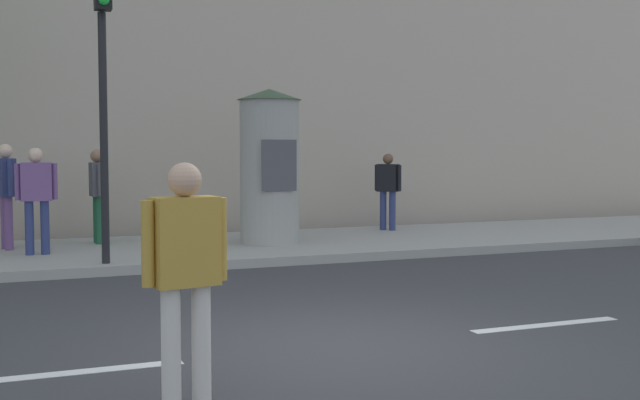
{
  "coord_description": "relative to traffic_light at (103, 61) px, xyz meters",
  "views": [
    {
      "loc": [
        -2.92,
        -6.81,
        1.88
      ],
      "look_at": [
        0.61,
        2.0,
        1.26
      ],
      "focal_mm": 44.42,
      "sensor_mm": 36.0,
      "label": 1
    }
  ],
  "objects": [
    {
      "name": "pedestrian_tallest",
      "position": [
        0.18,
        2.73,
        -2.0
      ],
      "size": [
        0.27,
        0.6,
        1.71
      ],
      "color": "#1E5938",
      "rests_on": "sidewalk_curb"
    },
    {
      "name": "sidewalk_curb",
      "position": [
        1.52,
        1.76,
        -3.08
      ],
      "size": [
        36.0,
        4.0,
        0.15
      ],
      "primitive_type": "cube",
      "color": "#9E9B93",
      "rests_on": "ground_plane"
    },
    {
      "name": "pedestrian_with_bag",
      "position": [
        -0.21,
        -6.49,
        -2.08
      ],
      "size": [
        0.63,
        0.44,
        1.78
      ],
      "color": "silver",
      "rests_on": "ground_plane"
    },
    {
      "name": "lane_markings",
      "position": [
        1.52,
        -5.24,
        -3.15
      ],
      "size": [
        25.8,
        0.16,
        0.01
      ],
      "color": "silver",
      "rests_on": "ground_plane"
    },
    {
      "name": "ground_plane",
      "position": [
        1.52,
        -5.24,
        -3.15
      ],
      "size": [
        80.0,
        80.0,
        0.0
      ],
      "primitive_type": "plane",
      "color": "#38383A"
    },
    {
      "name": "pedestrian_near_pole",
      "position": [
        -0.91,
        1.52,
        -1.97
      ],
      "size": [
        0.66,
        0.26,
        1.74
      ],
      "color": "navy",
      "rests_on": "sidewalk_curb"
    },
    {
      "name": "traffic_light",
      "position": [
        0.0,
        0.0,
        0.0
      ],
      "size": [
        0.24,
        0.45,
        4.48
      ],
      "color": "black",
      "rests_on": "sidewalk_curb"
    },
    {
      "name": "pedestrian_in_light_jacket",
      "position": [
        6.13,
        2.88,
        -2.06
      ],
      "size": [
        0.45,
        0.5,
        1.62
      ],
      "color": "navy",
      "rests_on": "sidewalk_curb"
    },
    {
      "name": "poster_column",
      "position": [
        3.08,
        1.6,
        -1.59
      ],
      "size": [
        1.18,
        1.18,
        2.8
      ],
      "color": "#9E9B93",
      "rests_on": "sidewalk_curb"
    },
    {
      "name": "pedestrian_in_dark_shirt",
      "position": [
        -1.37,
        2.42,
        -1.93
      ],
      "size": [
        0.35,
        0.64,
        1.8
      ],
      "color": "#724C84",
      "rests_on": "sidewalk_curb"
    }
  ]
}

